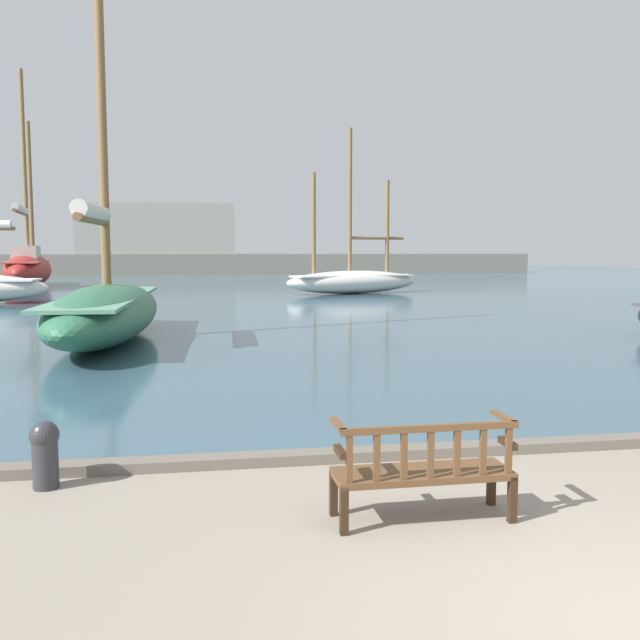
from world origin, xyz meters
The scene contains 8 objects.
harbor_water centered at (0.00, 44.00, 0.04)m, with size 100.00×80.00×0.08m, color #385666.
quay_edge_kerb centered at (0.00, 3.85, 0.06)m, with size 40.00×0.30×0.12m, color #675F54.
park_bench centered at (-0.88, 1.95, 0.47)m, with size 1.61×0.54×0.92m.
sailboat_centre_channel centered at (5.11, 32.30, 0.82)m, with size 7.80×4.11×8.46m.
sailboat_distant_harbor centered at (-5.16, 14.65, 0.94)m, with size 2.73×9.92×11.36m.
sailboat_nearest_port centered at (-12.98, 41.46, 1.34)m, with size 3.81×11.18×12.94m.
mooring_bollard centered at (-4.39, 3.42, 0.39)m, with size 0.30×0.30×0.70m.
far_breakwater centered at (-2.09, 61.50, 1.99)m, with size 56.83×2.40×6.42m.
Camera 1 is at (-2.83, -3.99, 2.43)m, focal length 40.00 mm.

